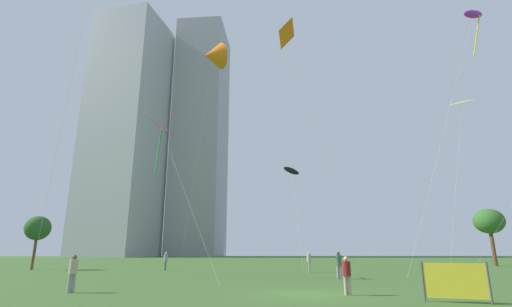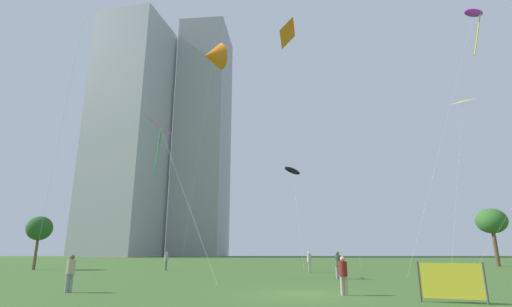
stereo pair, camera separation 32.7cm
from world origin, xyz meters
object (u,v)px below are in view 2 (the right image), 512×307
(kite_flying_0, at_px, (474,14))
(park_tree_0, at_px, (491,221))
(distant_highrise_0, at_px, (129,131))
(event_banner, at_px, (451,281))
(distant_highrise_1, at_px, (204,136))
(person_standing_4, at_px, (338,263))
(kite_flying_2, at_px, (213,56))
(person_standing_2, at_px, (343,273))
(kite_flying_5, at_px, (160,128))
(park_tree_1, at_px, (39,229))
(person_standing_0, at_px, (71,271))
(kite_flying_1, at_px, (287,34))
(person_standing_3, at_px, (166,260))
(person_standing_1, at_px, (309,260))
(kite_flying_6, at_px, (463,102))
(kite_flying_7, at_px, (292,171))

(kite_flying_0, bearing_deg, park_tree_0, 61.17)
(distant_highrise_0, relative_size, event_banner, 42.97)
(distant_highrise_0, distance_m, distant_highrise_1, 31.92)
(person_standing_4, bearing_deg, kite_flying_2, 156.53)
(person_standing_2, relative_size, kite_flying_5, 0.13)
(park_tree_1, bearing_deg, person_standing_0, -55.94)
(distant_highrise_0, height_order, event_banner, distant_highrise_0)
(person_standing_0, xyz_separation_m, kite_flying_1, (12.96, 27.59, 30.52))
(event_banner, bearing_deg, person_standing_3, 124.56)
(kite_flying_5, bearing_deg, person_standing_0, -95.23)
(person_standing_1, relative_size, kite_flying_0, 0.08)
(person_standing_2, relative_size, kite_flying_1, 0.05)
(person_standing_0, height_order, distant_highrise_1, distant_highrise_1)
(person_standing_0, relative_size, person_standing_3, 0.94)
(park_tree_1, distance_m, event_banner, 39.82)
(kite_flying_1, bearing_deg, kite_flying_2, -124.45)
(person_standing_2, bearing_deg, kite_flying_6, 49.16)
(person_standing_4, bearing_deg, park_tree_0, 49.99)
(kite_flying_2, height_order, park_tree_1, kite_flying_2)
(person_standing_0, xyz_separation_m, kite_flying_5, (0.90, 9.88, 10.53))
(person_standing_2, height_order, distant_highrise_0, distant_highrise_0)
(person_standing_0, relative_size, kite_flying_7, 0.13)
(person_standing_1, height_order, distant_highrise_0, distant_highrise_0)
(person_standing_1, distance_m, kite_flying_1, 32.16)
(person_standing_1, bearing_deg, person_standing_2, 4.83)
(person_standing_0, distance_m, person_standing_1, 21.94)
(person_standing_0, height_order, person_standing_1, person_standing_1)
(distant_highrise_1, bearing_deg, kite_flying_0, -65.23)
(person_standing_4, xyz_separation_m, event_banner, (1.72, -12.22, -0.29))
(person_standing_1, distance_m, event_banner, 20.87)
(person_standing_0, xyz_separation_m, person_standing_2, (12.66, -0.94, -0.04))
(person_standing_0, xyz_separation_m, kite_flying_7, (13.23, 28.71, 11.06))
(park_tree_1, bearing_deg, event_banner, -39.16)
(kite_flying_7, xyz_separation_m, park_tree_1, (-27.84, -7.11, -7.82))
(distant_highrise_0, bearing_deg, distant_highrise_1, 48.59)
(park_tree_1, bearing_deg, kite_flying_0, -14.12)
(kite_flying_0, bearing_deg, kite_flying_1, 132.53)
(person_standing_3, bearing_deg, person_standing_1, 66.83)
(kite_flying_2, bearing_deg, distant_highrise_1, 99.35)
(person_standing_1, xyz_separation_m, kite_flying_1, (-0.58, 10.33, 30.45))
(person_standing_2, height_order, kite_flying_0, kite_flying_0)
(park_tree_1, bearing_deg, distant_highrise_1, 90.28)
(distant_highrise_0, bearing_deg, kite_flying_1, -44.75)
(person_standing_3, height_order, event_banner, person_standing_3)
(person_standing_0, height_order, kite_flying_5, kite_flying_5)
(park_tree_1, bearing_deg, kite_flying_5, -37.10)
(person_standing_2, bearing_deg, person_standing_1, 89.49)
(distant_highrise_1, bearing_deg, park_tree_1, -84.52)
(person_standing_1, bearing_deg, person_standing_4, 13.61)
(person_standing_2, bearing_deg, distant_highrise_0, 117.11)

